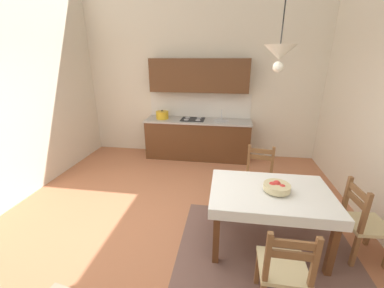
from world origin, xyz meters
TOP-DOWN VIEW (x-y plane):
  - ground_plane at (0.00, 0.00)m, footprint 5.84×6.32m
  - wall_back at (0.00, 2.92)m, footprint 5.84×0.12m
  - area_rug at (1.18, -0.22)m, footprint 2.10×1.60m
  - kitchen_cabinetry at (-0.03, 2.59)m, footprint 2.36×0.63m
  - dining_table at (1.18, -0.12)m, footprint 1.39×0.96m
  - dining_chair_window_side at (2.22, -0.15)m, footprint 0.45×0.45m
  - dining_chair_camera_side at (1.20, -0.94)m, footprint 0.42×0.42m
  - dining_chair_kitchen_side at (1.16, 0.79)m, footprint 0.47×0.47m
  - fruit_bowl at (1.24, -0.13)m, footprint 0.30×0.30m
  - pendant_lamp at (1.12, -0.01)m, footprint 0.32×0.32m

SIDE VIEW (x-z plane):
  - ground_plane at x=0.00m, z-range -0.10..0.00m
  - area_rug at x=1.18m, z-range 0.00..0.01m
  - dining_chair_window_side at x=2.22m, z-range -0.02..0.91m
  - dining_chair_camera_side at x=1.20m, z-range -0.02..0.91m
  - dining_chair_kitchen_side at x=1.16m, z-range -0.02..0.91m
  - dining_table at x=1.18m, z-range 0.25..1.00m
  - fruit_bowl at x=1.24m, z-range 0.75..0.87m
  - kitchen_cabinetry at x=-0.03m, z-range -0.24..1.96m
  - wall_back at x=0.00m, z-range 0.00..4.27m
  - pendant_lamp at x=1.12m, z-range 1.84..2.65m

